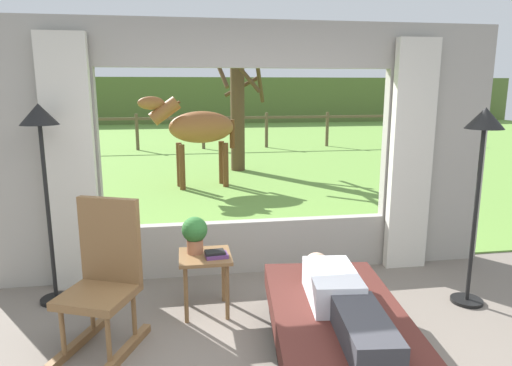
{
  "coord_description": "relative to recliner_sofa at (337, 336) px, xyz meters",
  "views": [
    {
      "loc": [
        -0.66,
        -2.29,
        1.92
      ],
      "look_at": [
        0.0,
        1.8,
        1.05
      ],
      "focal_mm": 32.19,
      "sensor_mm": 36.0,
      "label": 1
    }
  ],
  "objects": [
    {
      "name": "potted_plant",
      "position": [
        -0.95,
        0.99,
        0.48
      ],
      "size": [
        0.22,
        0.22,
        0.32
      ],
      "color": "#9E6042",
      "rests_on": "side_table"
    },
    {
      "name": "pasture_fence_line",
      "position": [
        -0.36,
        11.55,
        0.53
      ],
      "size": [
        16.1,
        0.1,
        1.1
      ],
      "color": "brown",
      "rests_on": "outdoor_pasture_lawn"
    },
    {
      "name": "floor_lamp_right",
      "position": [
        1.49,
        0.73,
        1.2
      ],
      "size": [
        0.32,
        0.32,
        1.75
      ],
      "color": "black",
      "rests_on": "ground_plane"
    },
    {
      "name": "horse",
      "position": [
        -0.73,
        5.98,
        0.94
      ],
      "size": [
        1.82,
        0.75,
        1.73
      ],
      "rotation": [
        0.0,
        0.0,
        1.73
      ],
      "color": "brown",
      "rests_on": "outdoor_pasture_lawn"
    },
    {
      "name": "floor_lamp_left",
      "position": [
        -2.21,
        1.35,
        1.22
      ],
      "size": [
        0.32,
        0.32,
        1.79
      ],
      "color": "black",
      "rests_on": "ground_plane"
    },
    {
      "name": "back_wall_with_window",
      "position": [
        -0.36,
        1.77,
        1.03
      ],
      "size": [
        5.2,
        0.12,
        2.55
      ],
      "color": "#9E998E",
      "rests_on": "ground_plane"
    },
    {
      "name": "rocking_chair",
      "position": [
        -1.63,
        0.53,
        0.33
      ],
      "size": [
        0.69,
        0.81,
        1.12
      ],
      "rotation": [
        0.0,
        0.0,
        -0.4
      ],
      "color": "brown",
      "rests_on": "ground_plane"
    },
    {
      "name": "book_stack",
      "position": [
        -0.78,
        0.87,
        0.33
      ],
      "size": [
        0.2,
        0.15,
        0.05
      ],
      "color": "#59336B",
      "rests_on": "side_table"
    },
    {
      "name": "curtain_panel_left",
      "position": [
        -2.05,
        1.63,
        0.98
      ],
      "size": [
        0.44,
        0.1,
        2.4
      ],
      "primitive_type": "cube",
      "color": "beige",
      "rests_on": "ground_plane"
    },
    {
      "name": "outdoor_pasture_lawn",
      "position": [
        -0.36,
        12.67,
        -0.21
      ],
      "size": [
        36.0,
        21.68,
        0.02
      ],
      "primitive_type": "cube",
      "color": "olive",
      "rests_on": "ground_plane"
    },
    {
      "name": "curtain_panel_right",
      "position": [
        1.33,
        1.63,
        0.98
      ],
      "size": [
        0.44,
        0.1,
        2.4
      ],
      "primitive_type": "cube",
      "color": "beige",
      "rests_on": "ground_plane"
    },
    {
      "name": "distant_hill_ridge",
      "position": [
        -0.36,
        22.51,
        0.98
      ],
      "size": [
        36.0,
        2.0,
        2.4
      ],
      "primitive_type": "cube",
      "color": "#556832",
      "rests_on": "ground_plane"
    },
    {
      "name": "pasture_tree",
      "position": [
        0.25,
        7.65,
        1.39
      ],
      "size": [
        1.4,
        1.22,
        3.06
      ],
      "color": "#4C3823",
      "rests_on": "outdoor_pasture_lawn"
    },
    {
      "name": "recliner_sofa",
      "position": [
        0.0,
        0.0,
        0.0
      ],
      "size": [
        1.08,
        1.79,
        0.42
      ],
      "rotation": [
        0.0,
        0.0,
        -0.11
      ],
      "color": "black",
      "rests_on": "ground_plane"
    },
    {
      "name": "reclining_person",
      "position": [
        0.0,
        -0.05,
        0.3
      ],
      "size": [
        0.4,
        1.44,
        0.22
      ],
      "rotation": [
        0.0,
        0.0,
        -0.11
      ],
      "color": "silver",
      "rests_on": "recliner_sofa"
    },
    {
      "name": "side_table",
      "position": [
        -0.87,
        0.93,
        0.21
      ],
      "size": [
        0.44,
        0.44,
        0.52
      ],
      "color": "brown",
      "rests_on": "ground_plane"
    }
  ]
}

